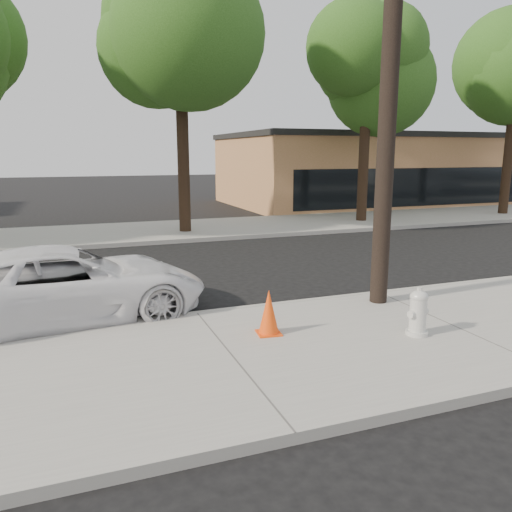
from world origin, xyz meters
name	(u,v)px	position (x,y,z in m)	size (l,w,h in m)	color
ground	(175,291)	(0.00, 0.00, 0.00)	(120.00, 120.00, 0.00)	black
near_sidewalk	(233,361)	(0.00, -4.30, 0.07)	(90.00, 4.40, 0.15)	gray
far_sidewalk	(130,233)	(0.00, 8.50, 0.07)	(90.00, 5.00, 0.15)	gray
curb_near	(197,316)	(0.00, -2.10, 0.07)	(90.00, 0.12, 0.16)	#9E9B93
building_main	(377,170)	(16.00, 16.00, 2.00)	(18.00, 10.00, 4.00)	#A57544
utility_pole	(390,63)	(3.60, -2.70, 4.70)	(1.40, 0.34, 9.00)	black
tree_c	(187,43)	(2.22, 7.64, 6.91)	(4.96, 4.80, 9.55)	black
tree_d	(373,73)	(10.20, 7.95, 6.37)	(4.50, 4.35, 8.75)	black
police_cruiser	(67,285)	(-2.25, -1.34, 0.71)	(2.35, 5.10, 1.42)	white
fire_hydrant	(418,313)	(3.12, -4.52, 0.51)	(0.40, 0.36, 0.75)	silver
traffic_cone	(269,313)	(0.85, -3.62, 0.51)	(0.43, 0.43, 0.75)	#FF4A0D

